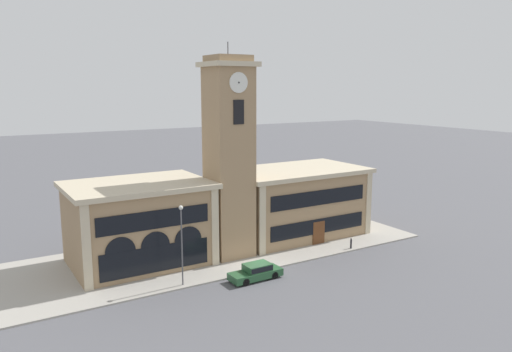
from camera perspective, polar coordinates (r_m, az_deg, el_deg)
name	(u,v)px	position (r m, az deg, el deg)	size (l,w,h in m)	color
ground_plane	(259,273)	(45.34, 0.29, -10.98)	(300.00, 300.00, 0.00)	#56565B
sidewalk_kerb	(222,250)	(51.09, -3.90, -8.43)	(41.54, 14.10, 0.15)	#A39E93
clock_tower	(229,158)	(47.42, -3.10, 2.04)	(4.49, 4.49, 20.40)	#9E7F5B
town_hall_left_wing	(139,223)	(47.58, -13.24, -5.29)	(12.80, 9.32, 7.73)	#9E7F5B
town_hall_right_wing	(295,202)	(55.46, 4.44, -2.96)	(15.27, 9.32, 7.50)	#9E7F5B
parked_car_near	(256,271)	(43.60, 0.03, -10.84)	(4.69, 1.82, 1.39)	#285633
street_lamp	(182,234)	(41.35, -8.51, -6.63)	(0.36, 0.36, 6.77)	#4C4C51
bollard	(351,243)	(51.98, 10.81, -7.58)	(0.18, 0.18, 1.06)	black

